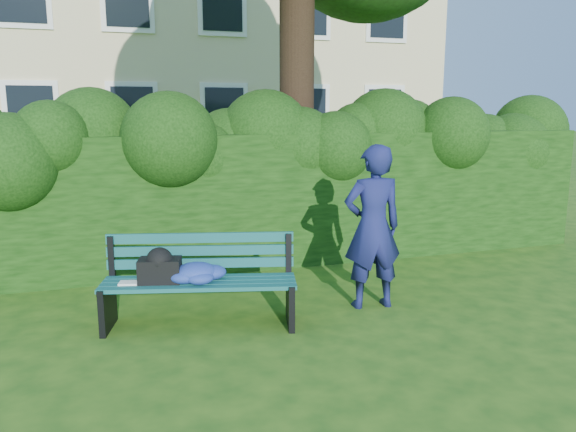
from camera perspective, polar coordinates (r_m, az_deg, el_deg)
name	(u,v)px	position (r m, az deg, el deg)	size (l,w,h in m)	color
ground	(305,315)	(5.98, 1.79, -10.02)	(80.00, 80.00, 0.00)	#204A14
hedge	(253,199)	(7.79, -3.60, 1.76)	(10.00, 1.00, 1.80)	black
park_bench	(192,277)	(5.64, -9.71, -6.13)	(1.96, 0.99, 0.89)	#10504D
man_reading	(373,227)	(6.06, 8.59, -1.13)	(0.65, 0.42, 1.77)	#161B4F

